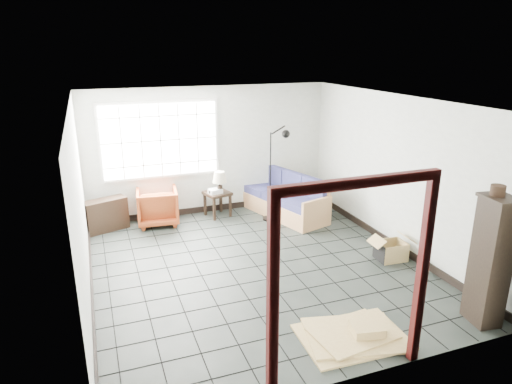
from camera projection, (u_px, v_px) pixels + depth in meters
name	position (u px, v px, depth m)	size (l,w,h in m)	color
ground	(257.00, 266.00, 7.25)	(5.50, 5.50, 0.00)	black
room_shell	(256.00, 164.00, 6.76)	(5.02, 5.52, 2.61)	#AEB2AB
window_panel	(160.00, 140.00, 8.84)	(2.32, 0.08, 1.52)	silver
doorway_trim	(354.00, 259.00, 4.42)	(1.80, 0.08, 2.20)	black
futon_sofa	(286.00, 200.00, 9.40)	(1.29, 2.12, 0.88)	#A77F4B
armchair	(157.00, 205.00, 8.88)	(0.76, 0.72, 0.79)	maroon
side_table	(217.00, 196.00, 9.27)	(0.57, 0.57, 0.52)	black
table_lamp	(220.00, 178.00, 9.11)	(0.34, 0.34, 0.44)	black
projector	(215.00, 191.00, 9.15)	(0.29, 0.25, 0.09)	silver
floor_lamp	(277.00, 171.00, 8.91)	(0.53, 0.33, 1.90)	black
console_shelf	(106.00, 215.00, 8.59)	(0.85, 0.56, 0.61)	black
tall_shelf	(491.00, 260.00, 5.56)	(0.41, 0.50, 1.67)	black
pot	(498.00, 190.00, 5.33)	(0.22, 0.22, 0.13)	black
open_box	(391.00, 251.00, 7.46)	(0.75, 0.39, 0.41)	#9E7E4C
cardboard_pile	(354.00, 334.00, 5.46)	(1.29, 1.05, 0.18)	#9E7E4C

